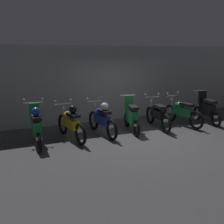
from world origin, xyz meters
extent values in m
plane|color=#424244|center=(0.00, 0.00, 0.00)|extent=(80.00, 80.00, 0.00)
cube|color=#9EA0A3|center=(0.00, 2.64, 1.43)|extent=(16.00, 0.30, 2.86)
torus|color=black|center=(-3.08, 1.14, 0.27)|extent=(0.11, 0.53, 0.53)
torus|color=black|center=(-3.13, -0.01, 0.27)|extent=(0.11, 0.53, 0.53)
cube|color=#197238|center=(-3.11, 0.57, 0.54)|extent=(0.25, 0.74, 0.44)
cube|color=#197238|center=(-3.09, 0.91, 0.94)|extent=(0.28, 0.13, 0.48)
cube|color=black|center=(-3.11, 0.41, 0.85)|extent=(0.26, 0.53, 0.10)
cylinder|color=#B7BABF|center=(-3.09, 1.05, 1.16)|extent=(0.56, 0.06, 0.04)
sphere|color=#B7BABF|center=(-3.35, 1.06, 1.26)|extent=(0.07, 0.07, 0.07)
sphere|color=#B7BABF|center=(-2.83, 1.04, 1.26)|extent=(0.07, 0.07, 0.07)
cylinder|color=#B7BABF|center=(-3.09, 1.09, 0.69)|extent=(0.06, 0.15, 0.85)
sphere|color=silver|center=(-3.09, 1.09, 1.01)|extent=(0.12, 0.12, 0.12)
cube|color=white|center=(-3.13, 0.01, 0.36)|extent=(0.16, 0.02, 0.10)
sphere|color=#1E389E|center=(-3.11, 0.41, 1.02)|extent=(0.24, 0.24, 0.24)
torus|color=black|center=(-2.18, 1.37, 0.33)|extent=(0.19, 0.66, 0.65)
torus|color=black|center=(-1.97, 0.09, 0.33)|extent=(0.19, 0.66, 0.65)
cube|color=gold|center=(-2.07, 0.73, 0.52)|extent=(0.35, 0.86, 0.28)
ellipsoid|color=gold|center=(-2.10, 0.88, 0.73)|extent=(0.33, 0.48, 0.22)
cube|color=black|center=(-2.04, 0.55, 0.80)|extent=(0.32, 0.55, 0.10)
cylinder|color=#B7BABF|center=(-2.16, 1.27, 1.02)|extent=(0.56, 0.13, 0.04)
sphere|color=#B7BABF|center=(-2.42, 1.22, 1.12)|extent=(0.07, 0.07, 0.07)
sphere|color=#B7BABF|center=(-1.90, 1.31, 1.12)|extent=(0.07, 0.07, 0.07)
cylinder|color=#B7BABF|center=(-2.17, 1.32, 0.65)|extent=(0.08, 0.17, 0.65)
sphere|color=silver|center=(-2.17, 1.32, 0.87)|extent=(0.12, 0.12, 0.12)
cube|color=white|center=(-1.97, 0.11, 0.43)|extent=(0.16, 0.04, 0.10)
sphere|color=black|center=(-2.04, 0.55, 0.97)|extent=(0.24, 0.24, 0.24)
torus|color=black|center=(-1.10, 1.43, 0.33)|extent=(0.15, 0.66, 0.65)
torus|color=black|center=(-0.98, 0.13, 0.33)|extent=(0.15, 0.66, 0.65)
cube|color=#1E389E|center=(-1.04, 0.78, 0.52)|extent=(0.30, 0.85, 0.28)
ellipsoid|color=#1E389E|center=(-1.05, 0.94, 0.73)|extent=(0.30, 0.46, 0.22)
cube|color=black|center=(-1.02, 0.60, 0.80)|extent=(0.29, 0.54, 0.10)
cylinder|color=#B7BABF|center=(-1.09, 1.32, 1.02)|extent=(0.56, 0.09, 0.04)
sphere|color=#B7BABF|center=(-1.34, 1.30, 1.12)|extent=(0.07, 0.07, 0.07)
sphere|color=#B7BABF|center=(-0.83, 1.35, 1.12)|extent=(0.07, 0.07, 0.07)
cylinder|color=#B7BABF|center=(-1.09, 1.38, 0.65)|extent=(0.07, 0.16, 0.65)
sphere|color=silver|center=(-1.09, 1.38, 0.87)|extent=(0.12, 0.12, 0.12)
cube|color=white|center=(-0.98, 0.16, 0.43)|extent=(0.16, 0.03, 0.10)
sphere|color=silver|center=(-1.02, 0.60, 0.97)|extent=(0.24, 0.24, 0.24)
torus|color=black|center=(0.11, 1.28, 0.27)|extent=(0.19, 0.54, 0.53)
torus|color=black|center=(-0.11, 0.15, 0.27)|extent=(0.19, 0.54, 0.53)
cube|color=#197238|center=(0.00, 0.72, 0.54)|extent=(0.36, 0.76, 0.44)
cube|color=#197238|center=(0.07, 1.06, 0.94)|extent=(0.30, 0.17, 0.48)
cube|color=black|center=(-0.03, 0.56, 0.85)|extent=(0.34, 0.56, 0.10)
cylinder|color=#B7BABF|center=(0.09, 1.19, 1.16)|extent=(0.56, 0.15, 0.04)
cylinder|color=#B7BABF|center=(0.10, 1.24, 0.69)|extent=(0.08, 0.16, 0.85)
sphere|color=silver|center=(0.10, 1.24, 1.01)|extent=(0.12, 0.12, 0.12)
cube|color=white|center=(-0.11, 0.18, 0.36)|extent=(0.16, 0.04, 0.10)
torus|color=black|center=(1.13, 1.37, 0.33)|extent=(0.18, 0.66, 0.65)
torus|color=black|center=(0.94, 0.08, 0.33)|extent=(0.18, 0.66, 0.65)
cube|color=black|center=(1.04, 0.73, 0.52)|extent=(0.34, 0.85, 0.28)
ellipsoid|color=black|center=(1.06, 0.88, 0.73)|extent=(0.32, 0.47, 0.22)
cube|color=black|center=(1.01, 0.55, 0.80)|extent=(0.31, 0.55, 0.10)
cylinder|color=#B7BABF|center=(1.11, 1.27, 1.02)|extent=(0.56, 0.12, 0.04)
sphere|color=#B7BABF|center=(0.86, 1.30, 1.12)|extent=(0.07, 0.07, 0.07)
sphere|color=#B7BABF|center=(1.37, 1.23, 1.12)|extent=(0.07, 0.07, 0.07)
cylinder|color=#B7BABF|center=(1.12, 1.32, 0.65)|extent=(0.08, 0.17, 0.65)
sphere|color=silver|center=(1.12, 1.32, 0.87)|extent=(0.12, 0.12, 0.12)
cube|color=white|center=(0.95, 0.11, 0.43)|extent=(0.16, 0.03, 0.10)
torus|color=black|center=(1.99, 1.33, 0.33)|extent=(0.17, 0.66, 0.65)
torus|color=black|center=(2.15, 0.04, 0.33)|extent=(0.17, 0.66, 0.65)
cube|color=#197238|center=(2.07, 0.69, 0.52)|extent=(0.32, 0.85, 0.28)
ellipsoid|color=#197238|center=(2.05, 0.84, 0.73)|extent=(0.31, 0.47, 0.22)
cube|color=black|center=(2.09, 0.51, 0.80)|extent=(0.30, 0.55, 0.10)
cylinder|color=#B7BABF|center=(2.00, 1.23, 1.02)|extent=(0.56, 0.11, 0.04)
sphere|color=#B7BABF|center=(1.74, 1.20, 1.12)|extent=(0.07, 0.07, 0.07)
sphere|color=#B7BABF|center=(2.26, 1.26, 1.12)|extent=(0.07, 0.07, 0.07)
cylinder|color=#B7BABF|center=(2.00, 1.28, 0.65)|extent=(0.08, 0.17, 0.65)
sphere|color=silver|center=(2.00, 1.28, 0.87)|extent=(0.12, 0.12, 0.12)
cube|color=white|center=(2.15, 0.07, 0.43)|extent=(0.16, 0.03, 0.10)
torus|color=black|center=(3.18, 1.16, 0.27)|extent=(0.16, 0.54, 0.53)
torus|color=black|center=(3.03, 0.02, 0.27)|extent=(0.16, 0.54, 0.53)
cube|color=black|center=(3.11, 0.59, 0.54)|extent=(0.32, 0.76, 0.44)
cube|color=black|center=(3.15, 0.93, 0.94)|extent=(0.29, 0.16, 0.48)
cube|color=black|center=(3.09, 0.43, 0.85)|extent=(0.31, 0.55, 0.10)
cylinder|color=#B7BABF|center=(3.17, 1.07, 1.16)|extent=(0.56, 0.11, 0.04)
cylinder|color=#B7BABF|center=(3.18, 1.12, 0.69)|extent=(0.08, 0.15, 0.85)
sphere|color=silver|center=(3.18, 1.12, 1.01)|extent=(0.12, 0.12, 0.12)
cube|color=white|center=(3.03, 0.04, 0.36)|extent=(0.16, 0.03, 0.10)
camera|label=1|loc=(-4.04, -6.94, 2.60)|focal=42.82mm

